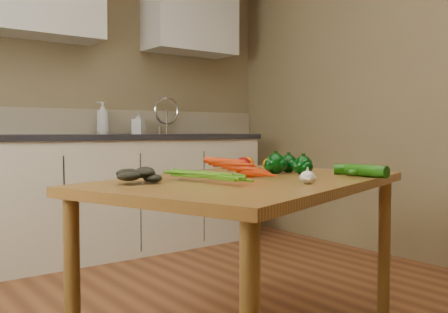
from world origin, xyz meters
name	(u,v)px	position (x,y,z in m)	size (l,w,h in m)	color
room	(236,48)	(0.00, 0.17, 1.25)	(4.04, 5.04, 2.64)	brown
counter_run	(89,194)	(0.21, 2.19, 0.46)	(2.84, 0.64, 1.14)	beige
upper_cabinets	(117,0)	(0.51, 2.32, 1.95)	(2.15, 0.35, 0.70)	silver
table	(250,198)	(0.14, 0.25, 0.65)	(1.57, 1.26, 0.73)	olive
soap_bottle_a	(103,118)	(0.40, 2.36, 1.03)	(0.10, 0.10, 0.26)	silver
soap_bottle_b	(138,123)	(0.68, 2.31, 0.99)	(0.08, 0.08, 0.18)	silver
soap_bottle_c	(139,125)	(0.71, 2.36, 0.98)	(0.12, 0.12, 0.16)	silver
carrot_bunch	(229,171)	(0.05, 0.29, 0.76)	(0.25, 0.19, 0.07)	red
leafy_greens	(138,170)	(-0.32, 0.37, 0.78)	(0.19, 0.17, 0.10)	black
garlic_bulb	(308,177)	(0.17, -0.04, 0.75)	(0.06, 0.06, 0.05)	white
pepper_a	(276,164)	(0.38, 0.36, 0.78)	(0.09, 0.09, 0.09)	#023108
pepper_b	(288,164)	(0.48, 0.38, 0.77)	(0.08, 0.08, 0.08)	#023108
pepper_c	(303,166)	(0.43, 0.23, 0.77)	(0.09, 0.09, 0.09)	#023108
tomato_a	(243,165)	(0.31, 0.51, 0.76)	(0.08, 0.08, 0.07)	#860206
tomato_b	(246,164)	(0.36, 0.54, 0.76)	(0.08, 0.08, 0.07)	#D76605
tomato_c	(270,164)	(0.46, 0.48, 0.76)	(0.07, 0.07, 0.07)	#D76605
zucchini_a	(355,170)	(0.63, 0.10, 0.75)	(0.05, 0.05, 0.19)	#114807
zucchini_b	(366,171)	(0.58, 0.00, 0.76)	(0.05, 0.05, 0.20)	#114807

